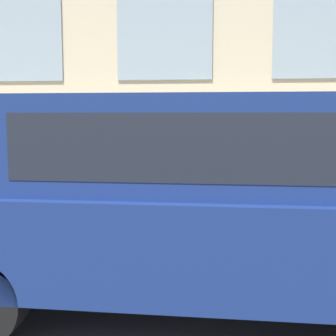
{
  "coord_description": "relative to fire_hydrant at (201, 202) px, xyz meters",
  "views": [
    {
      "loc": [
        -5.34,
        0.24,
        1.69
      ],
      "look_at": [
        0.6,
        0.99,
        1.02
      ],
      "focal_mm": 50.0,
      "sensor_mm": 36.0,
      "label": 1
    }
  ],
  "objects": [
    {
      "name": "sidewalk",
      "position": [
        1.15,
        -0.56,
        -0.53
      ],
      "size": [
        3.18,
        60.0,
        0.16
      ],
      "color": "#A8A093",
      "rests_on": "ground_plane"
    },
    {
      "name": "ground_plane",
      "position": [
        -0.44,
        -0.56,
        -0.61
      ],
      "size": [
        80.0,
        80.0,
        0.0
      ],
      "primitive_type": "plane",
      "color": "#38383A"
    },
    {
      "name": "fire_hydrant",
      "position": [
        0.0,
        0.0,
        0.0
      ],
      "size": [
        0.31,
        0.43,
        0.87
      ],
      "color": "gold",
      "rests_on": "sidewalk"
    },
    {
      "name": "person",
      "position": [
        0.31,
        0.87,
        0.43
      ],
      "size": [
        0.35,
        0.23,
        1.45
      ],
      "rotation": [
        0.0,
        0.0,
        2.37
      ],
      "color": "#998466",
      "rests_on": "sidewalk"
    },
    {
      "name": "parked_truck_navy_near",
      "position": [
        -1.85,
        -0.16,
        0.43
      ],
      "size": [
        1.83,
        5.1,
        1.85
      ],
      "color": "black",
      "rests_on": "ground_plane"
    }
  ]
}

